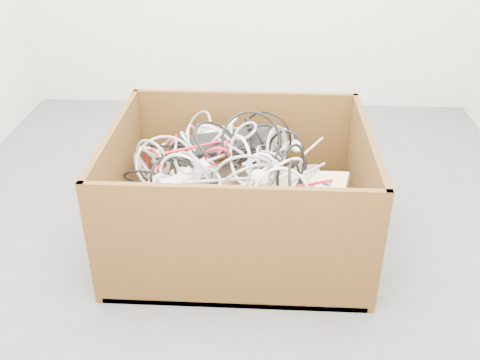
{
  "coord_description": "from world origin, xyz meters",
  "views": [
    {
      "loc": [
        0.12,
        -2.1,
        1.48
      ],
      "look_at": [
        0.02,
        -0.1,
        0.3
      ],
      "focal_mm": 40.42,
      "sensor_mm": 36.0,
      "label": 1
    }
  ],
  "objects_px": {
    "cardboard_box": "(237,212)",
    "power_strip_right": "(186,194)",
    "vga_plug": "(330,184)",
    "power_strip_left": "(181,180)"
  },
  "relations": [
    {
      "from": "cardboard_box",
      "to": "power_strip_right",
      "type": "relative_size",
      "value": 3.57
    },
    {
      "from": "cardboard_box",
      "to": "power_strip_left",
      "type": "xyz_separation_m",
      "value": [
        -0.22,
        -0.08,
        0.2
      ]
    },
    {
      "from": "power_strip_right",
      "to": "vga_plug",
      "type": "height_order",
      "value": "power_strip_right"
    },
    {
      "from": "cardboard_box",
      "to": "vga_plug",
      "type": "bearing_deg",
      "value": -8.82
    },
    {
      "from": "power_strip_left",
      "to": "vga_plug",
      "type": "bearing_deg",
      "value": -34.86
    },
    {
      "from": "power_strip_right",
      "to": "vga_plug",
      "type": "relative_size",
      "value": 6.69
    },
    {
      "from": "vga_plug",
      "to": "cardboard_box",
      "type": "bearing_deg",
      "value": -159.73
    },
    {
      "from": "power_strip_right",
      "to": "vga_plug",
      "type": "bearing_deg",
      "value": 37.43
    },
    {
      "from": "cardboard_box",
      "to": "power_strip_right",
      "type": "xyz_separation_m",
      "value": [
        -0.19,
        -0.18,
        0.2
      ]
    },
    {
      "from": "vga_plug",
      "to": "power_strip_left",
      "type": "bearing_deg",
      "value": -149.09
    }
  ]
}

